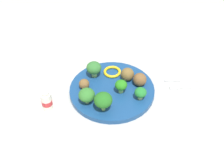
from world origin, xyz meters
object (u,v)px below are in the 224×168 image
object	(u,v)px
broccoli_floret_back_right	(94,68)
plate	(112,90)
broccoli_floret_mid_left	(87,95)
knife	(183,80)
pepper_ring_back_left	(112,72)
meatball_far_rim	(127,74)
broccoli_floret_far_rim	(121,85)
meatball_back_left	(140,80)
broccoli_floret_center	(141,93)
fork	(185,87)
broccoli_floret_front_left	(103,100)
meatball_back_right	(84,84)
yogurt_bottle	(47,101)
napkin	(186,84)

from	to	relation	value
broccoli_floret_back_right	plate	bearing A→B (deg)	126.68
broccoli_floret_mid_left	knife	bearing A→B (deg)	-167.88
pepper_ring_back_left	broccoli_floret_back_right	bearing A→B (deg)	7.45
meatball_far_rim	knife	distance (m)	0.20
broccoli_floret_far_rim	meatball_back_left	xyz separation A→B (m)	(-0.07, -0.03, -0.01)
broccoli_floret_center	broccoli_floret_mid_left	bearing A→B (deg)	-1.86
plate	fork	world-z (taller)	plate
pepper_ring_back_left	broccoli_floret_front_left	bearing A→B (deg)	73.60
meatball_back_right	yogurt_bottle	bearing A→B (deg)	26.80
pepper_ring_back_left	fork	distance (m)	0.25
broccoli_floret_far_rim	pepper_ring_back_left	bearing A→B (deg)	-81.22
meatball_far_rim	meatball_back_right	xyz separation A→B (m)	(0.15, 0.02, -0.01)
plate	meatball_back_right	xyz separation A→B (m)	(0.09, -0.01, 0.03)
broccoli_floret_front_left	meatball_far_rim	xyz separation A→B (m)	(-0.10, -0.13, -0.02)
broccoli_floret_front_left	meatball_back_right	world-z (taller)	broccoli_floret_front_left
knife	fork	bearing A→B (deg)	82.48
meatball_back_left	broccoli_floret_back_right	bearing A→B (deg)	-23.33
yogurt_bottle	napkin	bearing A→B (deg)	-174.28
plate	meatball_back_left	size ratio (longest dim) A/B	6.31
meatball_back_left	pepper_ring_back_left	world-z (taller)	meatball_back_left
meatball_back_right	napkin	size ratio (longest dim) A/B	0.20
meatball_back_right	yogurt_bottle	size ratio (longest dim) A/B	0.50
broccoli_floret_back_right	knife	bearing A→B (deg)	170.54
broccoli_floret_mid_left	meatball_far_rim	xyz separation A→B (m)	(-0.14, -0.09, -0.01)
meatball_back_left	broccoli_floret_far_rim	bearing A→B (deg)	22.56
plate	meatball_back_right	bearing A→B (deg)	-9.35
fork	broccoli_floret_back_right	bearing A→B (deg)	-16.17
broccoli_floret_center	yogurt_bottle	world-z (taller)	yogurt_bottle
broccoli_floret_far_rim	pepper_ring_back_left	distance (m)	0.10
broccoli_floret_center	meatball_back_right	bearing A→B (deg)	-22.75
fork	yogurt_bottle	distance (m)	0.46
napkin	meatball_back_right	bearing A→B (deg)	-2.29
pepper_ring_back_left	broccoli_floret_mid_left	bearing A→B (deg)	53.62
meatball_back_left	napkin	size ratio (longest dim) A/B	0.26
meatball_back_left	pepper_ring_back_left	size ratio (longest dim) A/B	0.73
meatball_back_left	broccoli_floret_mid_left	bearing A→B (deg)	18.42
plate	meatball_back_left	world-z (taller)	meatball_back_left
broccoli_floret_front_left	broccoli_floret_mid_left	size ratio (longest dim) A/B	1.21
broccoli_floret_mid_left	meatball_back_left	size ratio (longest dim) A/B	1.18
broccoli_floret_back_right	knife	size ratio (longest dim) A/B	0.39
plate	meatball_back_right	world-z (taller)	meatball_back_right
broccoli_floret_front_left	broccoli_floret_mid_left	bearing A→B (deg)	-38.09
pepper_ring_back_left	yogurt_bottle	bearing A→B (deg)	29.40
pepper_ring_back_left	knife	distance (m)	0.25
napkin	broccoli_floret_back_right	bearing A→B (deg)	-12.71
meatball_far_rim	fork	size ratio (longest dim) A/B	0.37
broccoli_floret_center	fork	distance (m)	0.17
plate	meatball_far_rim	bearing A→B (deg)	-146.08
fork	napkin	bearing A→B (deg)	-119.99
knife	meatball_back_left	bearing A→B (deg)	4.57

